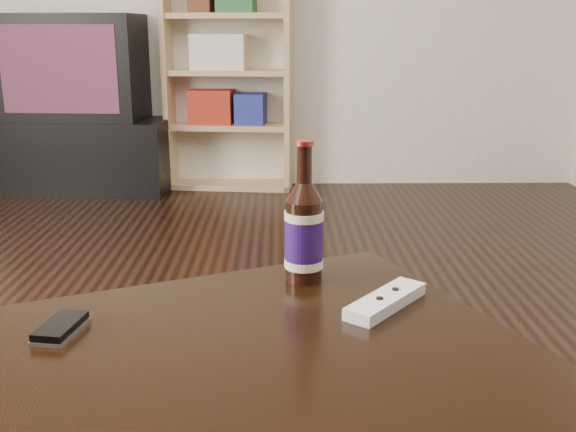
{
  "coord_description": "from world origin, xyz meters",
  "views": [
    {
      "loc": [
        0.58,
        -1.34,
        0.97
      ],
      "look_at": [
        0.6,
        -0.14,
        0.64
      ],
      "focal_mm": 42.0,
      "sensor_mm": 36.0,
      "label": 1
    }
  ],
  "objects_px": {
    "remote": "(386,301)",
    "beer_bottle": "(304,233)",
    "tv_stand": "(83,154)",
    "phone": "(61,328)",
    "tv": "(75,67)",
    "bookshelf": "(229,67)"
  },
  "relations": [
    {
      "from": "beer_bottle",
      "to": "phone",
      "type": "height_order",
      "value": "beer_bottle"
    },
    {
      "from": "tv",
      "to": "bookshelf",
      "type": "distance_m",
      "value": 0.93
    },
    {
      "from": "beer_bottle",
      "to": "phone",
      "type": "xyz_separation_m",
      "value": [
        -0.39,
        -0.23,
        -0.09
      ]
    },
    {
      "from": "tv_stand",
      "to": "tv",
      "type": "relative_size",
      "value": 1.28
    },
    {
      "from": "tv",
      "to": "phone",
      "type": "height_order",
      "value": "tv"
    },
    {
      "from": "bookshelf",
      "to": "phone",
      "type": "bearing_deg",
      "value": -84.25
    },
    {
      "from": "beer_bottle",
      "to": "remote",
      "type": "xyz_separation_m",
      "value": [
        0.14,
        -0.13,
        -0.08
      ]
    },
    {
      "from": "remote",
      "to": "bookshelf",
      "type": "bearing_deg",
      "value": 138.08
    },
    {
      "from": "tv_stand",
      "to": "tv",
      "type": "distance_m",
      "value": 0.54
    },
    {
      "from": "tv_stand",
      "to": "remote",
      "type": "relative_size",
      "value": 6.21
    },
    {
      "from": "remote",
      "to": "beer_bottle",
      "type": "bearing_deg",
      "value": 175.44
    },
    {
      "from": "beer_bottle",
      "to": "remote",
      "type": "bearing_deg",
      "value": -43.98
    },
    {
      "from": "tv",
      "to": "remote",
      "type": "xyz_separation_m",
      "value": [
        1.42,
        -3.14,
        -0.23
      ]
    },
    {
      "from": "tv_stand",
      "to": "phone",
      "type": "height_order",
      "value": "phone"
    },
    {
      "from": "tv_stand",
      "to": "phone",
      "type": "xyz_separation_m",
      "value": [
        0.9,
        -3.23,
        0.3
      ]
    },
    {
      "from": "tv",
      "to": "phone",
      "type": "relative_size",
      "value": 7.87
    },
    {
      "from": "tv",
      "to": "remote",
      "type": "bearing_deg",
      "value": -60.63
    },
    {
      "from": "tv",
      "to": "beer_bottle",
      "type": "relative_size",
      "value": 3.26
    },
    {
      "from": "bookshelf",
      "to": "remote",
      "type": "height_order",
      "value": "bookshelf"
    },
    {
      "from": "bookshelf",
      "to": "beer_bottle",
      "type": "height_order",
      "value": "bookshelf"
    },
    {
      "from": "tv",
      "to": "remote",
      "type": "height_order",
      "value": "tv"
    },
    {
      "from": "beer_bottle",
      "to": "remote",
      "type": "distance_m",
      "value": 0.21
    }
  ]
}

